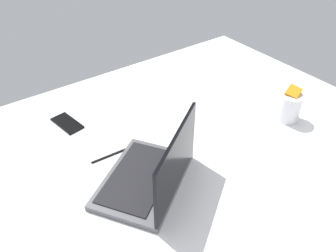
# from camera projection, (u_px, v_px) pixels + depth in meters

# --- Properties ---
(bed_mattress) EXTENTS (1.80, 1.40, 0.18)m
(bed_mattress) POSITION_uv_depth(u_px,v_px,m) (174.00, 180.00, 1.20)
(bed_mattress) COLOR white
(bed_mattress) RESTS_ON ground
(laptop) EXTENTS (0.40, 0.37, 0.23)m
(laptop) POSITION_uv_depth(u_px,v_px,m) (152.00, 175.00, 1.04)
(laptop) COLOR #4C4C51
(laptop) RESTS_ON bed_mattress
(snack_cup) EXTENTS (0.10, 0.09, 0.14)m
(snack_cup) POSITION_uv_depth(u_px,v_px,m) (290.00, 106.00, 1.31)
(snack_cup) COLOR silver
(snack_cup) RESTS_ON bed_mattress
(cell_phone) EXTENTS (0.09, 0.15, 0.01)m
(cell_phone) POSITION_uv_depth(u_px,v_px,m) (67.00, 123.00, 1.32)
(cell_phone) COLOR black
(cell_phone) RESTS_ON bed_mattress
(charger_cable) EXTENTS (0.17, 0.02, 0.01)m
(charger_cable) POSITION_uv_depth(u_px,v_px,m) (114.00, 154.00, 1.18)
(charger_cable) COLOR black
(charger_cable) RESTS_ON bed_mattress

